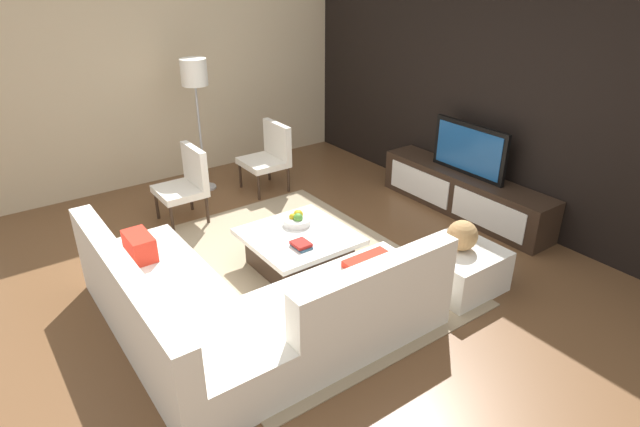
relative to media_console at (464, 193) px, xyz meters
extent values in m
plane|color=brown|center=(0.00, -2.40, -0.25)|extent=(14.00, 14.00, 0.00)
cube|color=black|center=(0.00, 0.30, 1.15)|extent=(6.40, 0.12, 2.80)
cube|color=beige|center=(-3.20, -2.20, 1.15)|extent=(0.12, 5.20, 2.80)
cube|color=tan|center=(-0.10, -2.40, -0.24)|extent=(3.16, 2.41, 0.01)
cube|color=#332319|center=(0.00, 0.00, 0.00)|extent=(2.27, 0.44, 0.50)
cube|color=white|center=(-0.52, -0.22, 0.00)|extent=(0.96, 0.01, 0.35)
cube|color=white|center=(0.52, -0.22, 0.00)|extent=(0.96, 0.01, 0.35)
cube|color=black|center=(0.00, 0.00, 0.55)|extent=(1.01, 0.05, 0.60)
cube|color=#194C8C|center=(0.00, -0.03, 0.55)|extent=(0.91, 0.01, 0.51)
cube|color=white|center=(0.20, -3.70, -0.04)|extent=(2.36, 0.85, 0.41)
cube|color=white|center=(0.20, -4.03, 0.37)|extent=(2.36, 0.18, 0.40)
cube|color=white|center=(0.96, -2.52, -0.04)|extent=(0.85, 1.50, 0.41)
cube|color=white|center=(1.29, -2.52, 0.37)|extent=(0.18, 1.50, 0.40)
cube|color=red|center=(-0.51, -3.70, 0.27)|extent=(0.36, 0.20, 0.22)
cube|color=red|center=(0.96, -2.14, 0.19)|extent=(0.60, 0.44, 0.06)
cube|color=#332319|center=(-0.10, -2.30, -0.08)|extent=(0.78, 0.78, 0.33)
cube|color=white|center=(-0.10, -2.30, 0.10)|extent=(0.98, 0.97, 0.05)
cylinder|color=#332319|center=(-1.99, -3.04, -0.06)|extent=(0.04, 0.04, 0.38)
cylinder|color=#332319|center=(-1.52, -3.04, -0.06)|extent=(0.04, 0.04, 0.38)
cylinder|color=#332319|center=(-1.99, -2.62, -0.06)|extent=(0.04, 0.04, 0.38)
cylinder|color=#332319|center=(-1.52, -2.62, -0.06)|extent=(0.04, 0.04, 0.38)
cube|color=white|center=(-1.76, -2.83, 0.13)|extent=(0.54, 0.51, 0.08)
cube|color=white|center=(-1.76, -2.62, 0.40)|extent=(0.54, 0.08, 0.45)
cylinder|color=#A5A5AA|center=(-2.50, -2.20, -0.24)|extent=(0.28, 0.28, 0.02)
cylinder|color=#A5A5AA|center=(-2.50, -2.20, 0.45)|extent=(0.03, 0.03, 1.35)
cylinder|color=white|center=(-2.50, -2.20, 1.28)|extent=(0.32, 0.32, 0.32)
cube|color=white|center=(1.03, -1.27, -0.05)|extent=(0.70, 0.70, 0.40)
cylinder|color=silver|center=(-0.28, -2.20, 0.17)|extent=(0.28, 0.28, 0.07)
sphere|color=#4C8C33|center=(-0.25, -2.20, 0.22)|extent=(0.10, 0.10, 0.10)
sphere|color=gold|center=(-0.31, -2.16, 0.22)|extent=(0.10, 0.10, 0.10)
sphere|color=gold|center=(-0.31, -2.23, 0.21)|extent=(0.07, 0.07, 0.07)
cylinder|color=#332319|center=(-2.25, -1.80, -0.06)|extent=(0.04, 0.04, 0.38)
cylinder|color=#332319|center=(-1.76, -1.80, -0.06)|extent=(0.04, 0.04, 0.38)
cylinder|color=#332319|center=(-2.25, -1.36, -0.06)|extent=(0.04, 0.04, 0.38)
cylinder|color=#332319|center=(-1.76, -1.36, -0.06)|extent=(0.04, 0.04, 0.38)
cube|color=white|center=(-2.00, -1.58, 0.13)|extent=(0.57, 0.52, 0.08)
cube|color=white|center=(-2.00, -1.36, 0.40)|extent=(0.57, 0.08, 0.45)
sphere|color=#AD8451|center=(1.03, -1.27, 0.29)|extent=(0.28, 0.28, 0.28)
cube|color=#2D516B|center=(0.13, -2.42, 0.14)|extent=(0.20, 0.13, 0.02)
cube|color=maroon|center=(0.12, -2.42, 0.17)|extent=(0.17, 0.15, 0.03)
camera|label=1|loc=(3.70, -4.78, 2.58)|focal=29.88mm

